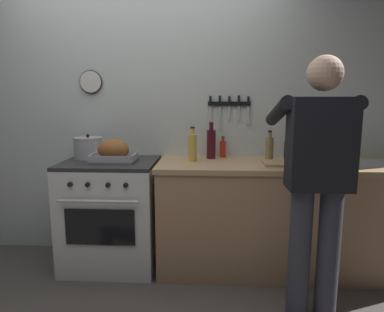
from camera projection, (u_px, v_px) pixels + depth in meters
The scene contains 12 objects.
wall_back at pixel (143, 110), 3.11m from camera, with size 6.00×0.13×2.60m.
counter_block at pixel (283, 216), 2.84m from camera, with size 2.03×0.65×0.90m.
stove at pixel (112, 213), 2.91m from camera, with size 0.76×0.67×0.90m.
person_cook at pixel (318, 173), 2.14m from camera, with size 0.51×0.63×1.66m.
roasting_pan at pixel (114, 152), 2.79m from camera, with size 0.35×0.26×0.18m.
stock_pot at pixel (88, 148), 2.96m from camera, with size 0.25×0.25×0.21m.
cutting_board at pixel (286, 163), 2.69m from camera, with size 0.36×0.24×0.02m, color tan.
bottle_soy_sauce at pixel (288, 150), 2.93m from camera, with size 0.06×0.06×0.19m.
bottle_cooking_oil at pixel (192, 147), 2.81m from camera, with size 0.07×0.07×0.28m.
bottle_wine_red at pixel (211, 143), 2.93m from camera, with size 0.08×0.08×0.31m.
bottle_hot_sauce at pixel (223, 149), 3.01m from camera, with size 0.05×0.05×0.18m.
bottle_vinegar at pixel (269, 148), 2.82m from camera, with size 0.07×0.07×0.25m.
Camera 1 is at (0.61, -1.76, 1.42)m, focal length 32.35 mm.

